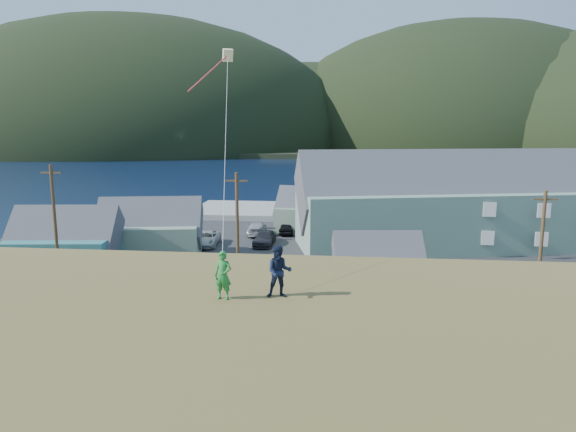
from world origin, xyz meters
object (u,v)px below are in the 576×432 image
at_px(shed_palegreen_far, 318,212).
at_px(kite_flyer_green, 223,275).
at_px(lodge, 467,202).
at_px(shed_white, 378,263).
at_px(shed_teal, 65,243).
at_px(shed_palegreen_near, 150,231).
at_px(kite_flyer_navy, 279,272).
at_px(wharf, 282,211).

bearing_deg(shed_palegreen_far, kite_flyer_green, -81.94).
relative_size(lodge, shed_white, 4.95).
xyz_separation_m(shed_teal, kite_flyer_green, (20.33, -25.67, 5.31)).
relative_size(lodge, shed_palegreen_near, 3.41).
bearing_deg(kite_flyer_green, lodge, 75.13).
height_order(lodge, kite_flyer_green, lodge).
bearing_deg(shed_palegreen_near, kite_flyer_navy, -72.55).
bearing_deg(wharf, shed_palegreen_near, -109.74).
distance_m(shed_teal, shed_palegreen_far, 29.03).
distance_m(lodge, kite_flyer_navy, 42.35).
relative_size(lodge, kite_flyer_green, 23.14).
bearing_deg(wharf, kite_flyer_navy, -83.25).
relative_size(shed_white, shed_palegreen_far, 0.69).
bearing_deg(lodge, shed_palegreen_near, -178.50).
bearing_deg(kite_flyer_navy, kite_flyer_green, -175.82).
bearing_deg(wharf, shed_white, -71.27).
relative_size(shed_palegreen_near, shed_white, 1.45).
xyz_separation_m(shed_palegreen_near, shed_white, (21.50, -7.61, -0.56)).
distance_m(shed_palegreen_far, kite_flyer_navy, 45.40).
bearing_deg(shed_teal, shed_palegreen_far, 35.92).
relative_size(wharf, kite_flyer_navy, 14.91).
xyz_separation_m(shed_palegreen_near, kite_flyer_navy, (16.62, -31.10, 5.35)).
height_order(shed_palegreen_far, kite_flyer_green, kite_flyer_green).
height_order(shed_palegreen_near, shed_white, shed_palegreen_near).
distance_m(shed_palegreen_near, shed_palegreen_far, 21.03).
relative_size(shed_white, kite_flyer_navy, 4.31).
xyz_separation_m(lodge, shed_palegreen_near, (-31.74, -8.33, -2.12)).
bearing_deg(shed_palegreen_far, shed_white, -65.80).
bearing_deg(shed_palegreen_near, shed_palegreen_far, 30.95).
xyz_separation_m(wharf, shed_palegreen_near, (-9.73, -27.11, 2.27)).
relative_size(shed_white, kite_flyer_green, 4.68).
distance_m(wharf, kite_flyer_navy, 59.11).
distance_m(shed_teal, shed_palegreen_near, 8.02).
distance_m(lodge, shed_palegreen_near, 32.88).
height_order(shed_teal, shed_palegreen_near, shed_palegreen_near).
height_order(shed_palegreen_far, kite_flyer_navy, kite_flyer_navy).
relative_size(lodge, shed_palegreen_far, 3.40).
relative_size(shed_palegreen_far, kite_flyer_green, 6.81).
bearing_deg(lodge, kite_flyer_green, -126.23).
height_order(shed_palegreen_near, kite_flyer_green, kite_flyer_green).
distance_m(lodge, shed_teal, 39.91).
xyz_separation_m(shed_teal, shed_palegreen_far, (21.24, 19.79, -0.08)).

